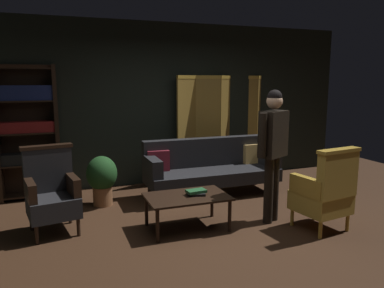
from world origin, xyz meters
The scene contains 12 objects.
ground_plane centered at (0.00, 0.00, 0.00)m, with size 10.00×10.00×0.00m, color #331E11.
back_wall centered at (0.00, 2.45, 1.40)m, with size 7.20×0.10×2.80m, color black.
folding_screen centered at (1.27, 2.37, 0.99)m, with size 2.09×0.49×1.90m.
bookshelf centered at (-2.15, 2.20, 1.09)m, with size 0.90×0.32×2.05m.
velvet_couch centered at (0.55, 1.45, 0.45)m, with size 2.12×0.78×0.88m.
coffee_table centered at (-0.28, 0.20, 0.37)m, with size 1.00×0.64×0.42m.
armchair_gilt_accent centered at (1.26, -0.43, 0.49)m, with size 0.66×0.65×1.04m.
armchair_wing_left centered at (-1.84, 0.68, 0.49)m, with size 0.67×0.66×1.04m.
standing_figure centered at (0.82, 0.05, 1.03)m, with size 0.53×0.37×1.70m.
potted_plant centered at (-1.16, 1.45, 0.42)m, with size 0.44×0.44×0.73m.
book_black_cloth centered at (-0.17, 0.20, 0.43)m, with size 0.22×0.16×0.03m, color black.
book_green_cloth centered at (-0.17, 0.20, 0.47)m, with size 0.24×0.14×0.03m, color #1E4C28.
Camera 1 is at (-1.75, -3.95, 1.82)m, focal length 34.97 mm.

